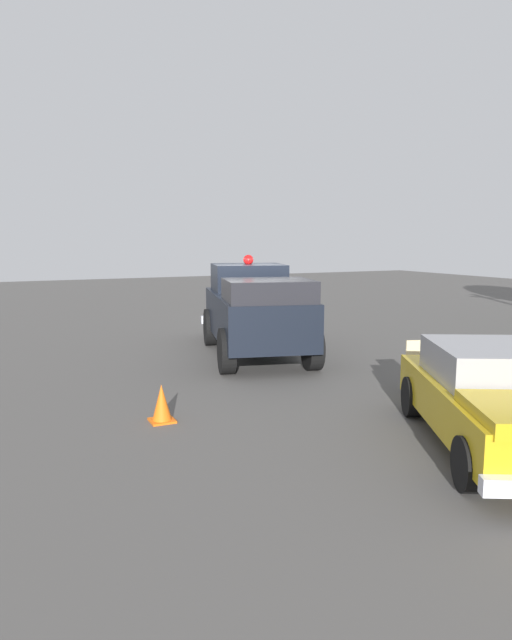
# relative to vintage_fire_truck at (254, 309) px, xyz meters

# --- Properties ---
(ground_plane) EXTENTS (60.00, 60.00, 0.00)m
(ground_plane) POSITION_rel_vintage_fire_truck_xyz_m (0.50, -0.05, -1.20)
(ground_plane) COLOR #514F4C
(vintage_fire_truck) EXTENTS (6.31, 3.67, 2.59)m
(vintage_fire_truck) POSITION_rel_vintage_fire_truck_xyz_m (0.00, 0.00, 0.00)
(vintage_fire_truck) COLOR black
(vintage_fire_truck) RESTS_ON ground
(classic_hot_rod) EXTENTS (4.72, 3.66, 1.46)m
(classic_hot_rod) POSITION_rel_vintage_fire_truck_xyz_m (-7.55, -0.29, -0.45)
(classic_hot_rod) COLOR black
(classic_hot_rod) RESTS_ON ground
(lawn_chair_spare) EXTENTS (0.63, 0.63, 1.02)m
(lawn_chair_spare) POSITION_rel_vintage_fire_truck_xyz_m (-4.69, -1.42, -0.61)
(lawn_chair_spare) COLOR #B7BABF
(lawn_chair_spare) RESTS_ON ground
(traffic_cone) EXTENTS (0.40, 0.40, 0.64)m
(traffic_cone) POSITION_rel_vintage_fire_truck_xyz_m (-4.31, 3.71, -0.89)
(traffic_cone) COLOR orange
(traffic_cone) RESTS_ON ground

